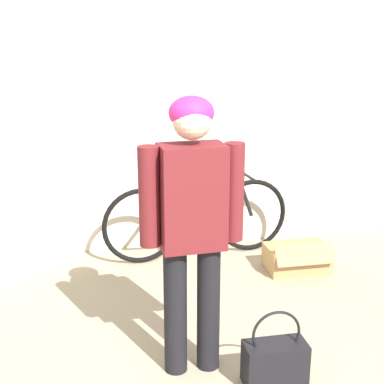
{
  "coord_description": "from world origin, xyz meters",
  "views": [
    {
      "loc": [
        -0.39,
        -1.73,
        1.89
      ],
      "look_at": [
        0.14,
        0.98,
        1.09
      ],
      "focal_mm": 50.0,
      "sensor_mm": 36.0,
      "label": 1
    }
  ],
  "objects_px": {
    "person": "(192,214)",
    "handbag": "(275,361)",
    "bicycle": "(198,218)",
    "cardboard_box": "(297,258)"
  },
  "relations": [
    {
      "from": "bicycle",
      "to": "person",
      "type": "bearing_deg",
      "value": -108.1
    },
    {
      "from": "handbag",
      "to": "cardboard_box",
      "type": "xyz_separation_m",
      "value": [
        0.7,
        1.42,
        -0.03
      ]
    },
    {
      "from": "bicycle",
      "to": "cardboard_box",
      "type": "relative_size",
      "value": 3.25
    },
    {
      "from": "handbag",
      "to": "cardboard_box",
      "type": "relative_size",
      "value": 0.88
    },
    {
      "from": "person",
      "to": "handbag",
      "type": "xyz_separation_m",
      "value": [
        0.43,
        -0.24,
        -0.82
      ]
    },
    {
      "from": "person",
      "to": "handbag",
      "type": "distance_m",
      "value": 0.96
    },
    {
      "from": "bicycle",
      "to": "handbag",
      "type": "relative_size",
      "value": 3.71
    },
    {
      "from": "person",
      "to": "cardboard_box",
      "type": "relative_size",
      "value": 3.09
    },
    {
      "from": "cardboard_box",
      "to": "bicycle",
      "type": "bearing_deg",
      "value": 149.47
    },
    {
      "from": "bicycle",
      "to": "cardboard_box",
      "type": "height_order",
      "value": "bicycle"
    }
  ]
}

